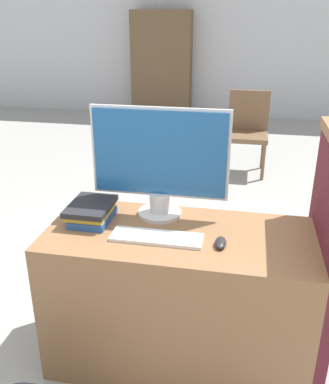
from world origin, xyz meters
name	(u,v)px	position (x,y,z in m)	size (l,w,h in m)	color
wall_back	(237,30)	(0.00, 5.99, 1.40)	(12.00, 0.06, 2.80)	silver
desk	(178,298)	(0.00, 0.29, 0.37)	(1.24, 0.58, 0.73)	#8C603D
carrel_divider	(321,263)	(0.65, 0.34, 0.62)	(0.07, 0.68, 1.22)	#5B1E28
monitor	(159,162)	(-0.13, 0.46, 1.01)	(0.67, 0.22, 0.54)	silver
keyboard	(157,237)	(-0.09, 0.21, 0.74)	(0.41, 0.13, 0.02)	white
mouse	(221,243)	(0.20, 0.21, 0.75)	(0.05, 0.10, 0.03)	#262626
book_stack	(92,212)	(-0.44, 0.34, 0.78)	(0.20, 0.27, 0.09)	#285199
far_chair	(248,128)	(0.28, 3.25, 0.49)	(0.44, 0.44, 0.88)	brown
bookshelf_far	(162,65)	(-1.19, 5.75, 0.85)	(0.98, 0.32, 1.70)	brown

